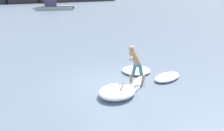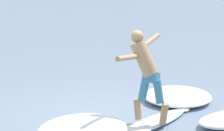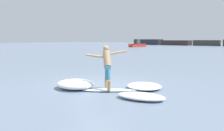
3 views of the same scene
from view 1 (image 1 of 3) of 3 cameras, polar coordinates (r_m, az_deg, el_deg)
The scene contains 8 objects.
ground_plane at distance 9.81m, azimuth -0.84°, elevation -4.80°, with size 200.00×200.00×0.00m, color gray.
rock_jetty_breakwater at distance 70.17m, azimuth -26.96°, elevation 14.77°, with size 71.78×5.13×1.98m.
surfboard at distance 9.82m, azimuth 6.56°, elevation -4.66°, with size 2.03×1.59×0.22m.
surfer at distance 9.41m, azimuth 6.01°, elevation 1.07°, with size 1.15×1.27×1.69m.
fishing_boat_near_jetty at distance 46.72m, azimuth -15.16°, elevation 14.57°, with size 8.05×4.03×2.87m.
wave_foam_at_tail at distance 10.60m, azimuth 14.25°, elevation -2.90°, with size 1.77×1.13×0.21m.
wave_foam_at_nose at distance 8.69m, azimuth 1.36°, elevation -6.81°, with size 1.84×1.65×0.37m.
wave_foam_beside at distance 11.19m, azimuth 6.33°, elevation -1.22°, with size 1.89×1.87×0.20m.
Camera 1 is at (-4.76, -7.58, 4.01)m, focal length 35.00 mm.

